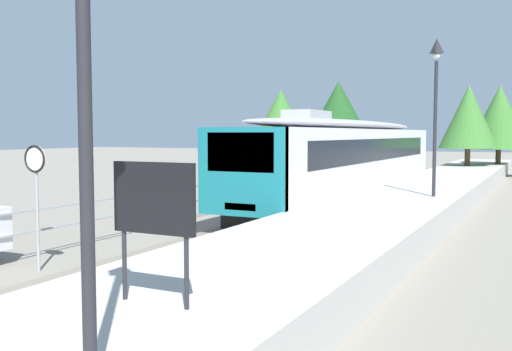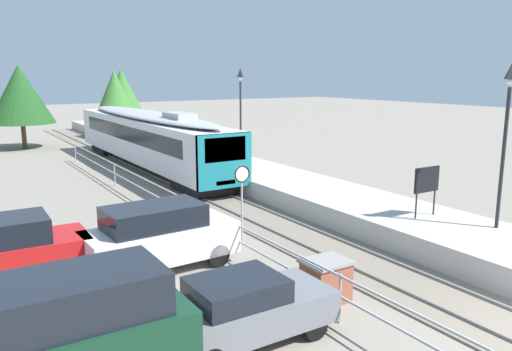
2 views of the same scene
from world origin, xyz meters
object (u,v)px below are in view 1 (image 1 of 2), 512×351
object	(u,v)px
commuter_train	(349,154)
platform_notice_board	(154,203)
speed_limit_sign	(36,176)
platform_lamp_mid_platform	(436,87)

from	to	relation	value
commuter_train	platform_notice_board	world-z (taller)	commuter_train
platform_notice_board	speed_limit_sign	size ratio (longest dim) A/B	0.64
speed_limit_sign	platform_lamp_mid_platform	bearing A→B (deg)	59.70
commuter_train	speed_limit_sign	bearing A→B (deg)	-98.33
platform_notice_board	platform_lamp_mid_platform	bearing A→B (deg)	86.32
commuter_train	platform_notice_board	size ratio (longest dim) A/B	11.31
commuter_train	platform_lamp_mid_platform	world-z (taller)	platform_lamp_mid_platform
commuter_train	platform_notice_board	xyz separation A→B (m)	(3.39, -18.64, 0.04)
commuter_train	speed_limit_sign	xyz separation A→B (m)	(-2.25, -15.36, -0.02)
platform_notice_board	speed_limit_sign	xyz separation A→B (m)	(-5.64, 3.28, -0.06)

